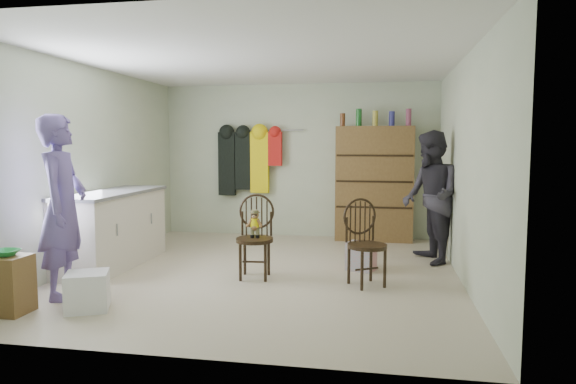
% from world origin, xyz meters
% --- Properties ---
extents(ground_plane, '(5.00, 5.00, 0.00)m').
position_xyz_m(ground_plane, '(0.00, 0.00, 0.00)').
color(ground_plane, beige).
rests_on(ground_plane, ground).
extents(room_walls, '(5.00, 5.00, 5.00)m').
position_xyz_m(room_walls, '(0.00, 0.53, 1.58)').
color(room_walls, beige).
rests_on(room_walls, ground).
extents(counter, '(0.64, 1.86, 0.94)m').
position_xyz_m(counter, '(-1.95, 0.00, 0.47)').
color(counter, silver).
rests_on(counter, ground).
extents(stool, '(0.37, 0.32, 0.53)m').
position_xyz_m(stool, '(-1.95, -1.86, 0.26)').
color(stool, brown).
rests_on(stool, ground).
extents(bowl, '(0.23, 0.23, 0.06)m').
position_xyz_m(bowl, '(-1.95, -1.86, 0.56)').
color(bowl, green).
rests_on(bowl, stool).
extents(plastic_tub, '(0.48, 0.47, 0.35)m').
position_xyz_m(plastic_tub, '(-1.30, -1.64, 0.18)').
color(plastic_tub, white).
rests_on(plastic_tub, ground).
extents(chair_front, '(0.46, 0.46, 0.95)m').
position_xyz_m(chair_front, '(-0.05, -0.22, 0.53)').
color(chair_front, '#322111').
rests_on(chair_front, ground).
extents(chair_far, '(0.57, 0.57, 0.94)m').
position_xyz_m(chair_far, '(1.19, -0.32, 0.50)').
color(chair_far, '#322111').
rests_on(chair_far, ground).
extents(striped_bag, '(0.39, 0.34, 0.34)m').
position_xyz_m(striped_bag, '(1.13, 0.32, 0.17)').
color(striped_bag, '#E57472').
rests_on(striped_bag, ground).
extents(person_left, '(0.58, 0.75, 1.82)m').
position_xyz_m(person_left, '(-1.75, -1.29, 0.91)').
color(person_left, '#6957A0').
rests_on(person_left, ground).
extents(person_right, '(0.83, 0.96, 1.70)m').
position_xyz_m(person_right, '(1.98, 0.87, 0.85)').
color(person_right, '#2D2B33').
rests_on(person_right, ground).
extents(dresser, '(1.20, 0.39, 2.07)m').
position_xyz_m(dresser, '(1.25, 2.30, 0.91)').
color(dresser, brown).
rests_on(dresser, ground).
extents(coat_rack, '(1.42, 0.12, 1.09)m').
position_xyz_m(coat_rack, '(-0.83, 2.38, 1.25)').
color(coat_rack, '#99999E').
rests_on(coat_rack, ground).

